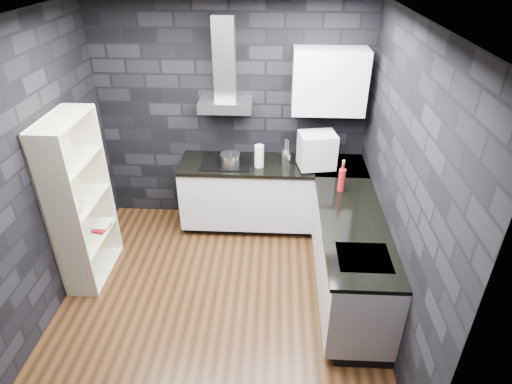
# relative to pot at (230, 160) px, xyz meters

# --- Properties ---
(ground) EXTENTS (3.20, 3.20, 0.00)m
(ground) POSITION_rel_pot_xyz_m (-0.01, -1.20, -0.98)
(ground) COLOR #452813
(ceiling) EXTENTS (3.20, 3.20, 0.00)m
(ceiling) POSITION_rel_pot_xyz_m (-0.01, -1.20, 1.72)
(ceiling) COLOR white
(wall_back) EXTENTS (3.20, 0.05, 2.70)m
(wall_back) POSITION_rel_pot_xyz_m (-0.01, 0.43, 0.37)
(wall_back) COLOR black
(wall_back) RESTS_ON ground
(wall_front) EXTENTS (3.20, 0.05, 2.70)m
(wall_front) POSITION_rel_pot_xyz_m (-0.01, -2.82, 0.37)
(wall_front) COLOR black
(wall_front) RESTS_ON ground
(wall_left) EXTENTS (0.05, 3.20, 2.70)m
(wall_left) POSITION_rel_pot_xyz_m (-1.64, -1.20, 0.37)
(wall_left) COLOR black
(wall_left) RESTS_ON ground
(wall_right) EXTENTS (0.05, 3.20, 2.70)m
(wall_right) POSITION_rel_pot_xyz_m (1.61, -1.20, 0.37)
(wall_right) COLOR black
(wall_right) RESTS_ON ground
(toekick_back) EXTENTS (2.18, 0.50, 0.10)m
(toekick_back) POSITION_rel_pot_xyz_m (0.49, 0.14, -0.93)
(toekick_back) COLOR black
(toekick_back) RESTS_ON ground
(toekick_right) EXTENTS (0.50, 1.78, 0.10)m
(toekick_right) POSITION_rel_pot_xyz_m (1.33, -1.10, -0.93)
(toekick_right) COLOR black
(toekick_right) RESTS_ON ground
(counter_back_cab) EXTENTS (2.20, 0.60, 0.76)m
(counter_back_cab) POSITION_rel_pot_xyz_m (0.49, 0.10, -0.50)
(counter_back_cab) COLOR silver
(counter_back_cab) RESTS_ON ground
(counter_right_cab) EXTENTS (0.60, 1.80, 0.76)m
(counter_right_cab) POSITION_rel_pot_xyz_m (1.29, -1.10, -0.50)
(counter_right_cab) COLOR silver
(counter_right_cab) RESTS_ON ground
(counter_back_top) EXTENTS (2.20, 0.62, 0.04)m
(counter_back_top) POSITION_rel_pot_xyz_m (0.49, 0.09, -0.10)
(counter_back_top) COLOR black
(counter_back_top) RESTS_ON counter_back_cab
(counter_right_top) EXTENTS (0.62, 1.80, 0.04)m
(counter_right_top) POSITION_rel_pot_xyz_m (1.28, -1.10, -0.10)
(counter_right_top) COLOR black
(counter_right_top) RESTS_ON counter_right_cab
(counter_corner_top) EXTENTS (0.62, 0.62, 0.04)m
(counter_corner_top) POSITION_rel_pot_xyz_m (1.29, 0.10, -0.10)
(counter_corner_top) COLOR black
(counter_corner_top) RESTS_ON counter_right_cab
(hood_body) EXTENTS (0.60, 0.34, 0.12)m
(hood_body) POSITION_rel_pot_xyz_m (-0.06, 0.23, 0.58)
(hood_body) COLOR #A5A5A9
(hood_body) RESTS_ON wall_back
(hood_chimney) EXTENTS (0.24, 0.20, 0.90)m
(hood_chimney) POSITION_rel_pot_xyz_m (-0.06, 0.30, 1.09)
(hood_chimney) COLOR #A5A5A9
(hood_chimney) RESTS_ON hood_body
(upper_cabinet) EXTENTS (0.80, 0.35, 0.70)m
(upper_cabinet) POSITION_rel_pot_xyz_m (1.09, 0.23, 0.87)
(upper_cabinet) COLOR silver
(upper_cabinet) RESTS_ON wall_back
(cooktop) EXTENTS (0.58, 0.50, 0.01)m
(cooktop) POSITION_rel_pot_xyz_m (-0.06, 0.10, -0.07)
(cooktop) COLOR black
(cooktop) RESTS_ON counter_back_top
(sink_rim) EXTENTS (0.44, 0.40, 0.01)m
(sink_rim) POSITION_rel_pot_xyz_m (1.29, -1.60, -0.08)
(sink_rim) COLOR #A5A5A9
(sink_rim) RESTS_ON counter_right_top
(pot) EXTENTS (0.27, 0.27, 0.13)m
(pot) POSITION_rel_pot_xyz_m (0.00, 0.00, 0.00)
(pot) COLOR silver
(pot) RESTS_ON cooktop
(glass_vase) EXTENTS (0.11, 0.11, 0.26)m
(glass_vase) POSITION_rel_pot_xyz_m (0.33, 0.01, 0.06)
(glass_vase) COLOR silver
(glass_vase) RESTS_ON counter_back_top
(storage_jar) EXTENTS (0.11, 0.11, 0.10)m
(storage_jar) POSITION_rel_pot_xyz_m (0.64, 0.20, -0.03)
(storage_jar) COLOR tan
(storage_jar) RESTS_ON counter_back_top
(utensil_crock) EXTENTS (0.14, 0.14, 0.14)m
(utensil_crock) POSITION_rel_pot_xyz_m (0.64, 0.08, -0.01)
(utensil_crock) COLOR silver
(utensil_crock) RESTS_ON counter_back_top
(appliance_garage) EXTENTS (0.45, 0.38, 0.40)m
(appliance_garage) POSITION_rel_pot_xyz_m (0.99, 0.01, 0.15)
(appliance_garage) COLOR silver
(appliance_garage) RESTS_ON counter_back_top
(red_bottle) EXTENTS (0.09, 0.09, 0.25)m
(red_bottle) POSITION_rel_pot_xyz_m (1.22, -0.50, 0.05)
(red_bottle) COLOR maroon
(red_bottle) RESTS_ON counter_right_top
(bookshelf) EXTENTS (0.49, 0.85, 1.80)m
(bookshelf) POSITION_rel_pot_xyz_m (-1.43, -0.88, -0.08)
(bookshelf) COLOR beige
(bookshelf) RESTS_ON ground
(fruit_bowl) EXTENTS (0.29, 0.29, 0.06)m
(fruit_bowl) POSITION_rel_pot_xyz_m (-1.43, -1.03, -0.04)
(fruit_bowl) COLOR silver
(fruit_bowl) RESTS_ON bookshelf
(book_red) EXTENTS (0.15, 0.04, 0.20)m
(book_red) POSITION_rel_pot_xyz_m (-1.42, -0.71, -0.40)
(book_red) COLOR maroon
(book_red) RESTS_ON bookshelf
(book_second) EXTENTS (0.17, 0.02, 0.23)m
(book_second) POSITION_rel_pot_xyz_m (-1.44, -0.65, -0.38)
(book_second) COLOR #B2B2B2
(book_second) RESTS_ON bookshelf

